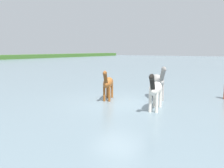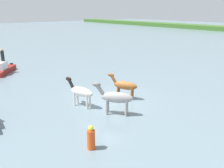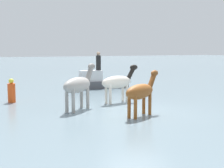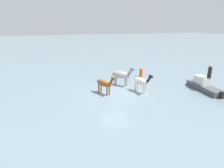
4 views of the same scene
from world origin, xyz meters
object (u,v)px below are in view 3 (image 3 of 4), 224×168
horse_pinto_flank (118,82)px  person_spotter_bow (98,62)px  horse_chestnut_trailing (78,85)px  buoy_channel_marker (12,92)px  horse_dark_mare (141,92)px  boat_launch_far (96,84)px

horse_pinto_flank → person_spotter_bow: 5.96m
horse_pinto_flank → horse_chestnut_trailing: size_ratio=1.05×
buoy_channel_marker → horse_chestnut_trailing: bearing=123.2°
horse_dark_mare → boat_launch_far: bearing=51.0°
horse_dark_mare → horse_pinto_flank: bearing=52.1°
horse_pinto_flank → buoy_channel_marker: horse_pinto_flank is taller
horse_dark_mare → horse_chestnut_trailing: size_ratio=0.97×
boat_launch_far → buoy_channel_marker: bearing=35.2°
buoy_channel_marker → horse_pinto_flank: bearing=151.9°
horse_pinto_flank → buoy_channel_marker: size_ratio=2.00×
horse_chestnut_trailing → boat_launch_far: (-3.75, -6.38, -0.74)m
horse_chestnut_trailing → boat_launch_far: size_ratio=0.53×
horse_chestnut_trailing → buoy_channel_marker: size_ratio=1.91×
horse_pinto_flank → person_spotter_bow: size_ratio=1.92×
horse_dark_mare → boat_launch_far: 8.87m
horse_pinto_flank → person_spotter_bow: bearing=60.2°
boat_launch_far → buoy_channel_marker: 6.67m
horse_chestnut_trailing → boat_launch_far: 7.44m
horse_chestnut_trailing → boat_launch_far: bearing=22.3°
horse_dark_mare → horse_chestnut_trailing: 2.76m
horse_pinto_flank → horse_chestnut_trailing: horse_chestnut_trailing is taller
horse_dark_mare → buoy_channel_marker: bearing=99.4°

